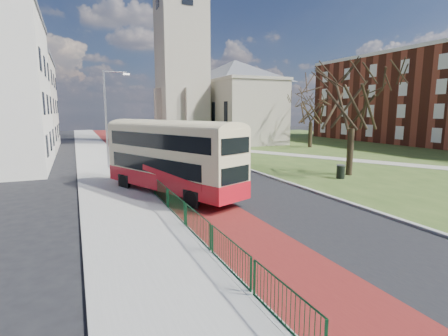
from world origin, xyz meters
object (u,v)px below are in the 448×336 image
winter_tree_far (311,104)px  streetlamp (108,114)px  winter_tree_near (354,91)px  bus (171,155)px  litter_bin (341,172)px

winter_tree_far → streetlamp: bearing=-163.9°
winter_tree_near → winter_tree_far: winter_tree_near is taller
bus → winter_tree_near: bearing=-20.1°
streetlamp → winter_tree_near: (16.40, -10.35, 1.71)m
winter_tree_far → litter_bin: (-11.39, -18.78, -5.15)m
winter_tree_near → bus: bearing=-176.8°
streetlamp → winter_tree_far: bearing=16.1°
winter_tree_far → litter_bin: size_ratio=8.17×
streetlamp → winter_tree_near: 19.47m
streetlamp → winter_tree_far: 27.30m
bus → winter_tree_near: 14.60m
streetlamp → litter_bin: size_ratio=7.99×
bus → litter_bin: 12.59m
bus → litter_bin: bearing=-23.8°
winter_tree_far → winter_tree_near: bearing=-118.7°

